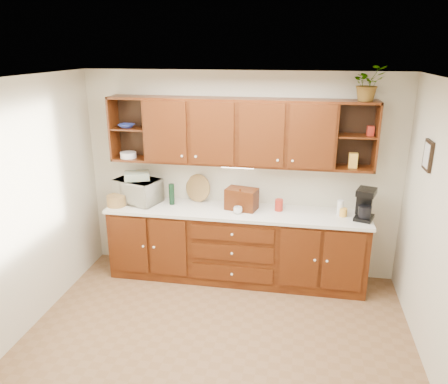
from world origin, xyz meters
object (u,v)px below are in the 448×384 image
at_px(coffee_maker, 365,204).
at_px(microwave, 138,191).
at_px(potted_plant, 368,83).
at_px(bread_box, 242,199).

bearing_deg(coffee_maker, microwave, -163.60).
distance_m(microwave, potted_plant, 3.06).
relative_size(microwave, bread_box, 1.47).
relative_size(microwave, coffee_maker, 1.49).
distance_m(bread_box, potted_plant, 1.97).
bearing_deg(bread_box, microwave, -167.99).
height_order(bread_box, potted_plant, potted_plant).
xyz_separation_m(microwave, coffee_maker, (2.82, -0.08, 0.02)).
bearing_deg(microwave, coffee_maker, 16.70).
relative_size(coffee_maker, potted_plant, 0.96).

